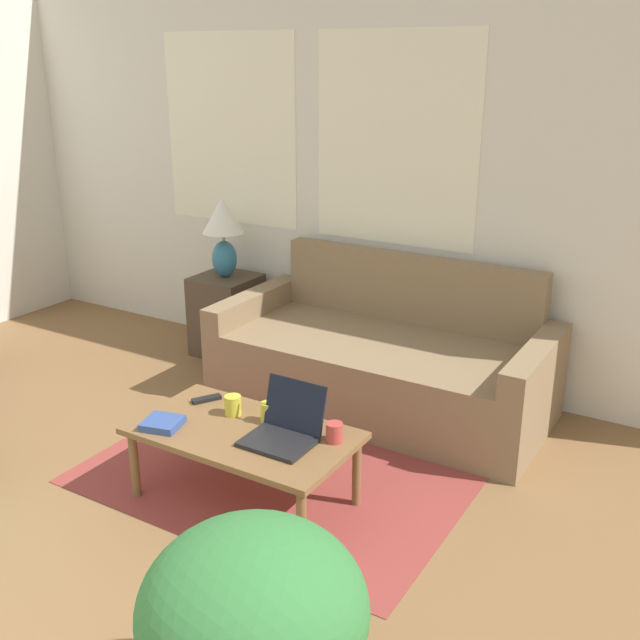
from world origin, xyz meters
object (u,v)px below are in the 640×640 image
(couch, at_px, (385,362))
(potted_plant, at_px, (253,617))
(coffee_table, at_px, (243,438))
(cup_white, at_px, (233,405))
(tv_remote, at_px, (207,399))
(book_red, at_px, (163,423))
(cup_navy, at_px, (334,432))
(table_lamp, at_px, (223,227))
(laptop, at_px, (284,428))
(cup_yellow, at_px, (268,412))

(couch, distance_m, potted_plant, 2.55)
(coffee_table, bearing_deg, cup_white, 142.02)
(coffee_table, height_order, tv_remote, tv_remote)
(book_red, bearing_deg, cup_navy, 21.12)
(table_lamp, distance_m, tv_remote, 1.69)
(couch, bearing_deg, laptop, -84.60)
(book_red, distance_m, tv_remote, 0.33)
(cup_yellow, bearing_deg, cup_white, -173.25)
(couch, xyz_separation_m, table_lamp, (-1.35, 0.17, 0.66))
(laptop, bearing_deg, cup_navy, 25.97)
(table_lamp, distance_m, cup_yellow, 1.95)
(cup_yellow, distance_m, book_red, 0.50)
(laptop, distance_m, book_red, 0.60)
(couch, height_order, cup_white, couch)
(cup_navy, bearing_deg, coffee_table, -163.05)
(couch, bearing_deg, cup_white, -100.85)
(tv_remote, bearing_deg, couch, 69.19)
(table_lamp, distance_m, book_red, 1.96)
(couch, height_order, tv_remote, couch)
(table_lamp, relative_size, cup_yellow, 5.52)
(cup_navy, xyz_separation_m, cup_white, (-0.56, -0.02, 0.00))
(table_lamp, bearing_deg, cup_white, -51.15)
(cup_navy, relative_size, potted_plant, 0.12)
(coffee_table, bearing_deg, couch, 85.98)
(couch, xyz_separation_m, laptop, (0.12, -1.30, 0.17))
(couch, distance_m, laptop, 1.31)
(book_red, bearing_deg, potted_plant, -37.63)
(table_lamp, bearing_deg, tv_remote, -55.82)
(potted_plant, bearing_deg, laptop, 119.72)
(coffee_table, distance_m, cup_navy, 0.45)
(couch, relative_size, cup_yellow, 19.80)
(potted_plant, bearing_deg, book_red, 142.37)
(laptop, height_order, book_red, laptop)
(coffee_table, relative_size, tv_remote, 7.00)
(potted_plant, bearing_deg, tv_remote, 133.80)
(potted_plant, bearing_deg, coffee_table, 128.01)
(laptop, xyz_separation_m, cup_navy, (0.21, 0.10, -0.01))
(laptop, distance_m, cup_white, 0.36)
(potted_plant, bearing_deg, cup_white, 129.58)
(cup_yellow, height_order, cup_white, cup_yellow)
(couch, relative_size, book_red, 9.71)
(cup_navy, xyz_separation_m, cup_yellow, (-0.37, 0.00, 0.00))
(cup_yellow, height_order, book_red, cup_yellow)
(couch, height_order, cup_yellow, couch)
(laptop, bearing_deg, potted_plant, -60.28)
(cup_yellow, distance_m, cup_white, 0.19)
(coffee_table, height_order, book_red, book_red)
(laptop, bearing_deg, table_lamp, 135.11)
(couch, xyz_separation_m, book_red, (-0.44, -1.49, 0.13))
(couch, bearing_deg, potted_plant, -72.46)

